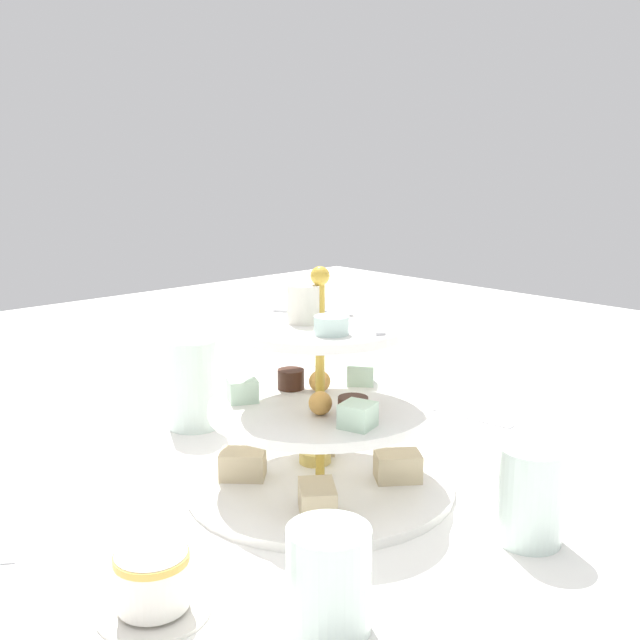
{
  "coord_description": "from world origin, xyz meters",
  "views": [
    {
      "loc": [
        -0.55,
        0.52,
        0.35
      ],
      "look_at": [
        0.0,
        0.0,
        0.18
      ],
      "focal_mm": 42.19,
      "sensor_mm": 36.0,
      "label": 1
    }
  ],
  "objects_px": {
    "water_glass_tall_right": "(193,383)",
    "butter_knife_right": "(24,518)",
    "butter_knife_left": "(455,413)",
    "water_glass_short_left": "(329,580)",
    "teacup_with_saucer": "(153,584)",
    "water_glass_mid_back": "(531,495)",
    "tiered_serving_stand": "(320,424)"
  },
  "relations": [
    {
      "from": "teacup_with_saucer",
      "to": "butter_knife_left",
      "type": "bearing_deg",
      "value": -77.53
    },
    {
      "from": "tiered_serving_stand",
      "to": "water_glass_tall_right",
      "type": "height_order",
      "value": "tiered_serving_stand"
    },
    {
      "from": "teacup_with_saucer",
      "to": "butter_knife_left",
      "type": "xyz_separation_m",
      "value": [
        0.12,
        -0.55,
        -0.02
      ]
    },
    {
      "from": "water_glass_short_left",
      "to": "teacup_with_saucer",
      "type": "height_order",
      "value": "water_glass_short_left"
    },
    {
      "from": "teacup_with_saucer",
      "to": "butter_knife_left",
      "type": "relative_size",
      "value": 0.53
    },
    {
      "from": "water_glass_short_left",
      "to": "teacup_with_saucer",
      "type": "xyz_separation_m",
      "value": [
        0.11,
        0.08,
        -0.02
      ]
    },
    {
      "from": "water_glass_tall_right",
      "to": "tiered_serving_stand",
      "type": "bearing_deg",
      "value": 178.46
    },
    {
      "from": "butter_knife_right",
      "to": "water_glass_tall_right",
      "type": "bearing_deg",
      "value": 143.2
    },
    {
      "from": "water_glass_tall_right",
      "to": "teacup_with_saucer",
      "type": "bearing_deg",
      "value": 141.88
    },
    {
      "from": "water_glass_short_left",
      "to": "butter_knife_left",
      "type": "bearing_deg",
      "value": -63.6
    },
    {
      "from": "tiered_serving_stand",
      "to": "butter_knife_left",
      "type": "distance_m",
      "value": 0.31
    },
    {
      "from": "butter_knife_right",
      "to": "water_glass_mid_back",
      "type": "xyz_separation_m",
      "value": [
        -0.36,
        -0.33,
        0.04
      ]
    },
    {
      "from": "butter_knife_left",
      "to": "tiered_serving_stand",
      "type": "bearing_deg",
      "value": 91.17
    },
    {
      "from": "teacup_with_saucer",
      "to": "water_glass_mid_back",
      "type": "bearing_deg",
      "value": -114.0
    },
    {
      "from": "tiered_serving_stand",
      "to": "butter_knife_right",
      "type": "height_order",
      "value": "tiered_serving_stand"
    },
    {
      "from": "water_glass_tall_right",
      "to": "butter_knife_left",
      "type": "xyz_separation_m",
      "value": [
        -0.21,
        -0.29,
        -0.06
      ]
    },
    {
      "from": "tiered_serving_stand",
      "to": "water_glass_mid_back",
      "type": "relative_size",
      "value": 3.15
    },
    {
      "from": "water_glass_tall_right",
      "to": "butter_knife_right",
      "type": "height_order",
      "value": "water_glass_tall_right"
    },
    {
      "from": "tiered_serving_stand",
      "to": "water_glass_short_left",
      "type": "height_order",
      "value": "tiered_serving_stand"
    },
    {
      "from": "water_glass_short_left",
      "to": "water_glass_tall_right",
      "type": "bearing_deg",
      "value": -21.61
    },
    {
      "from": "butter_knife_left",
      "to": "water_glass_tall_right",
      "type": "bearing_deg",
      "value": 47.52
    },
    {
      "from": "tiered_serving_stand",
      "to": "butter_knife_right",
      "type": "distance_m",
      "value": 0.31
    },
    {
      "from": "teacup_with_saucer",
      "to": "water_glass_short_left",
      "type": "bearing_deg",
      "value": -142.15
    },
    {
      "from": "butter_knife_left",
      "to": "butter_knife_right",
      "type": "xyz_separation_m",
      "value": [
        0.1,
        0.56,
        0.0
      ]
    },
    {
      "from": "water_glass_mid_back",
      "to": "butter_knife_left",
      "type": "bearing_deg",
      "value": -42.27
    },
    {
      "from": "water_glass_short_left",
      "to": "water_glass_mid_back",
      "type": "distance_m",
      "value": 0.23
    },
    {
      "from": "butter_knife_left",
      "to": "water_glass_short_left",
      "type": "bearing_deg",
      "value": 109.45
    },
    {
      "from": "water_glass_tall_right",
      "to": "butter_knife_right",
      "type": "distance_m",
      "value": 0.3
    },
    {
      "from": "water_glass_tall_right",
      "to": "teacup_with_saucer",
      "type": "xyz_separation_m",
      "value": [
        -0.33,
        0.26,
        -0.03
      ]
    },
    {
      "from": "water_glass_short_left",
      "to": "butter_knife_right",
      "type": "height_order",
      "value": "water_glass_short_left"
    },
    {
      "from": "water_glass_tall_right",
      "to": "water_glass_short_left",
      "type": "distance_m",
      "value": 0.47
    },
    {
      "from": "butter_knife_right",
      "to": "water_glass_mid_back",
      "type": "relative_size",
      "value": 1.86
    }
  ]
}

